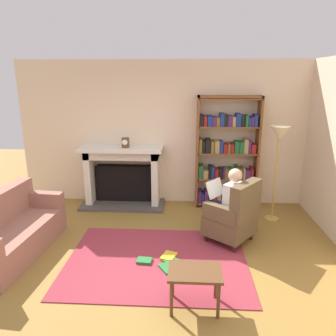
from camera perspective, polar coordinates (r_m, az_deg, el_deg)
The scene contains 12 objects.
ground at distance 4.25m, azimuth -2.37°, elevation -18.30°, with size 14.00×14.00×0.00m, color olive.
back_wall at distance 6.15m, azimuth -0.23°, elevation 6.13°, with size 5.60×0.10×2.70m, color beige.
area_rug at distance 4.50m, azimuth -1.99°, elevation -16.10°, with size 2.40×1.80×0.01m, color maroon.
fireplace at distance 6.18m, azimuth -8.01°, elevation -1.10°, with size 1.57×0.64×1.15m.
mantel_clock at distance 5.92m, azimuth -7.56°, elevation 4.49°, with size 0.14×0.14×0.18m.
bookshelf at distance 6.05m, azimuth 10.33°, elevation 2.28°, with size 1.14×0.32×2.08m.
armchair_reading at distance 4.86m, azimuth 11.63°, elevation -8.30°, with size 0.88×0.89×0.97m.
seated_reader at distance 4.84m, azimuth 10.55°, elevation -5.83°, with size 0.59×0.57×1.14m.
sofa_floral at distance 5.00m, azimuth -26.22°, elevation -10.29°, with size 0.85×1.75×0.85m.
side_table at distance 3.55m, azimuth 4.78°, elevation -18.65°, with size 0.56×0.39×0.45m.
scattered_books at distance 4.44m, azimuth -0.68°, elevation -16.25°, with size 0.62×0.55×0.04m.
floor_lamp at distance 5.53m, azimuth 19.11°, elevation 4.49°, with size 0.32×0.32×1.63m.
Camera 1 is at (0.36, -3.50, 2.38)m, focal length 34.32 mm.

